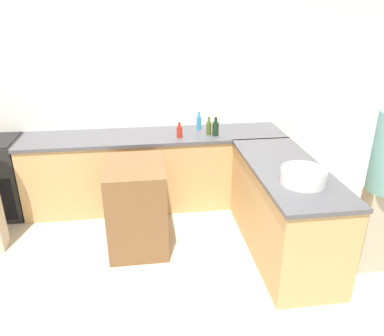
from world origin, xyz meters
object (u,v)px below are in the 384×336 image
Objects in this scene: olive_oil_bottle at (209,128)px; island_table at (137,206)px; hot_sauce_bottle at (179,132)px; mixing_bowl at (303,176)px; dish_soap_bottle at (199,123)px; wine_bottle_dark at (216,128)px.

island_table is at bearing -138.02° from olive_oil_bottle.
island_table is 5.01× the size of hot_sauce_bottle.
olive_oil_bottle is 0.36m from hot_sauce_bottle.
mixing_bowl is 1.73× the size of dish_soap_bottle.
dish_soap_bottle is 1.01× the size of wine_bottle_dark.
dish_soap_bottle is (0.79, 1.01, 0.56)m from island_table.
wine_bottle_dark reaches higher than island_table.
mixing_bowl is 1.54m from olive_oil_bottle.
dish_soap_bottle is at bearing 45.38° from hot_sauce_bottle.
dish_soap_bottle is at bearing 111.83° from mixing_bowl.
olive_oil_bottle reaches higher than mixing_bowl.
olive_oil_bottle is at bearing 152.55° from wine_bottle_dark.
island_table is 2.34× the size of mixing_bowl.
mixing_bowl reaches higher than island_table.
island_table is 1.05m from hot_sauce_bottle.
wine_bottle_dark reaches higher than mixing_bowl.
island_table is at bearing -141.72° from wine_bottle_dark.
hot_sauce_bottle is at bearing 54.68° from island_table.
mixing_bowl is 1.48m from wine_bottle_dark.
wine_bottle_dark is (0.95, 0.75, 0.56)m from island_table.
wine_bottle_dark is at bearing 2.04° from hot_sauce_bottle.
hot_sauce_bottle is 0.43m from wine_bottle_dark.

